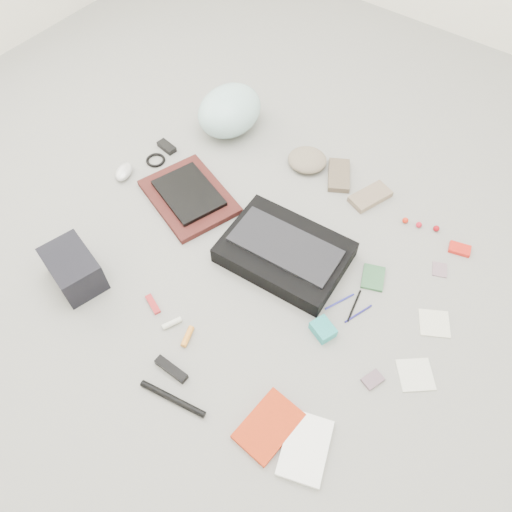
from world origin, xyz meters
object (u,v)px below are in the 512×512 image
Objects in this scene: laptop at (189,193)px; book_red at (269,426)px; messenger_bag at (285,252)px; accordion_wallet at (323,329)px; camera_bag at (74,269)px; bike_helmet at (230,111)px.

laptop reaches higher than book_red.
accordion_wallet is (0.30, -0.19, -0.02)m from messenger_bag.
laptop is 0.58m from camera_bag.
messenger_bag is 0.36m from accordion_wallet.
accordion_wallet is (0.82, -0.20, -0.02)m from laptop.
messenger_bag is 0.52m from laptop.
accordion_wallet is (0.90, 0.38, -0.05)m from camera_bag.
messenger_bag is 1.40× the size of bike_helmet.
book_red is at bearing -15.58° from laptop.
messenger_bag is at bearing 59.29° from camera_bag.
bike_helmet is at bearing 109.29° from camera_bag.
bike_helmet is 1.60× the size of book_red.
laptop is 0.84m from accordion_wallet.
book_red is at bearing -49.03° from bike_helmet.
messenger_bag reaches higher than accordion_wallet.
camera_bag is 0.94m from book_red.
camera_bag is at bearing -136.08° from accordion_wallet.
book_red is (0.94, -0.02, -0.06)m from camera_bag.
camera_bag is at bearing -88.54° from bike_helmet.
book_red is 2.53× the size of accordion_wallet.
accordion_wallet is at bearing -37.16° from bike_helmet.
camera_bag is at bearing -140.71° from messenger_bag.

